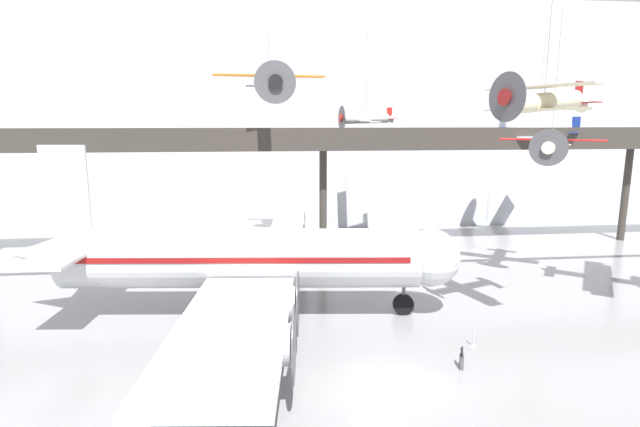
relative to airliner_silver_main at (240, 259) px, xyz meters
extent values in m
plane|color=gray|center=(6.88, -8.92, -3.62)|extent=(260.00, 260.00, 0.00)
cube|color=silver|center=(6.88, 25.95, 8.71)|extent=(140.00, 3.00, 24.65)
cube|color=#38332D|center=(6.88, 14.99, 6.10)|extent=(110.00, 3.20, 0.90)
cube|color=#38332D|center=(6.88, 13.45, 7.10)|extent=(110.00, 0.12, 1.10)
cylinder|color=#38332D|center=(6.88, 15.95, 1.02)|extent=(0.70, 0.70, 9.27)
cylinder|color=#38332D|center=(37.13, 15.95, 1.02)|extent=(0.70, 0.70, 9.27)
cylinder|color=silver|center=(0.13, -0.01, 0.05)|extent=(21.68, 5.61, 3.60)
sphere|color=silver|center=(11.64, -1.11, 0.05)|extent=(3.53, 3.53, 3.53)
cone|color=silver|center=(-11.56, 1.10, 0.32)|extent=(4.98, 3.74, 3.32)
cube|color=maroon|center=(0.13, -0.01, 0.41)|extent=(20.20, 5.54, 0.32)
cube|color=silver|center=(1.69, 8.54, -0.76)|extent=(6.26, 14.12, 0.28)
cube|color=silver|center=(0.06, -8.70, -0.76)|extent=(6.26, 14.12, 0.28)
cylinder|color=silver|center=(2.90, 5.39, -0.71)|extent=(2.65, 1.96, 1.73)
cylinder|color=#4C4C51|center=(4.26, 5.26, -0.71)|extent=(0.37, 3.28, 3.29)
cylinder|color=silver|center=(3.34, 10.03, -0.71)|extent=(2.65, 1.96, 1.73)
cylinder|color=#4C4C51|center=(4.70, 9.90, -0.71)|extent=(0.37, 3.28, 3.29)
cylinder|color=silver|center=(1.83, -5.84, -0.71)|extent=(2.65, 1.96, 1.73)
cylinder|color=#4C4C51|center=(3.20, -5.97, -0.71)|extent=(0.37, 3.28, 3.29)
cylinder|color=silver|center=(1.39, -10.48, -0.71)|extent=(2.65, 1.96, 1.73)
cylinder|color=#4C4C51|center=(2.76, -10.61, -0.71)|extent=(0.37, 3.28, 3.29)
cube|color=silver|center=(-10.12, 0.96, 4.37)|extent=(2.75, 0.46, 5.05)
cube|color=silver|center=(-9.77, 0.93, 0.77)|extent=(3.62, 9.59, 0.20)
cylinder|color=#4C4C51|center=(10.06, -0.95, -2.36)|extent=(0.20, 0.20, 1.21)
cylinder|color=black|center=(10.06, -0.95, -2.97)|extent=(1.33, 0.50, 1.30)
cylinder|color=#4C4C51|center=(0.65, 2.83, -2.36)|extent=(0.20, 0.20, 1.21)
cylinder|color=black|center=(0.65, 2.83, -2.97)|extent=(1.33, 0.50, 1.30)
cylinder|color=#4C4C51|center=(0.11, -2.91, -2.36)|extent=(0.20, 0.20, 1.21)
cylinder|color=black|center=(0.11, -2.91, -2.97)|extent=(1.33, 0.50, 1.30)
cylinder|color=orange|center=(2.04, 8.73, 10.97)|extent=(1.82, 5.56, 1.31)
cone|color=black|center=(2.41, 5.91, 10.88)|extent=(1.12, 1.02, 1.01)
cylinder|color=#4C4C51|center=(2.43, 5.71, 10.87)|extent=(2.91, 0.42, 2.93)
cone|color=orange|center=(1.70, 11.35, 11.06)|extent=(1.14, 1.60, 1.01)
cube|color=orange|center=(2.08, 8.40, 11.51)|extent=(8.31, 2.37, 0.10)
cube|color=black|center=(1.66, 11.68, 11.65)|extent=(0.14, 0.66, 1.35)
cube|color=black|center=(1.66, 11.68, 10.97)|extent=(2.99, 1.03, 0.06)
cylinder|color=slate|center=(2.04, 8.73, 14.00)|extent=(0.04, 0.04, 4.93)
cylinder|color=red|center=(22.29, 4.84, 6.46)|extent=(3.39, 4.41, 0.97)
cone|color=silver|center=(20.94, 2.81, 6.46)|extent=(1.15, 1.13, 0.87)
cylinder|color=#4C4C51|center=(20.84, 2.66, 6.46)|extent=(2.11, 1.43, 2.51)
cone|color=red|center=(23.55, 6.73, 6.46)|extent=(1.38, 1.50, 0.82)
cube|color=red|center=(22.14, 4.60, 6.92)|extent=(6.49, 4.85, 0.10)
cube|color=silver|center=(23.71, 6.97, 7.04)|extent=(0.36, 0.51, 1.16)
cube|color=silver|center=(23.71, 6.97, 6.46)|extent=(2.40, 1.87, 0.06)
cylinder|color=slate|center=(22.29, 4.84, 11.59)|extent=(0.04, 0.04, 9.30)
cylinder|color=silver|center=(10.96, 16.64, 8.41)|extent=(4.29, 1.45, 0.96)
cone|color=red|center=(8.78, 16.34, 8.46)|extent=(0.80, 0.87, 0.78)
cylinder|color=#4C4C51|center=(8.63, 16.32, 8.46)|extent=(0.35, 2.24, 2.26)
cone|color=silver|center=(12.98, 16.93, 8.36)|extent=(1.23, 0.89, 0.76)
cube|color=silver|center=(10.71, 16.61, 8.15)|extent=(1.89, 6.42, 0.10)
cube|color=red|center=(13.24, 16.96, 8.93)|extent=(0.51, 0.13, 1.04)
cube|color=red|center=(13.24, 16.96, 8.41)|extent=(0.82, 2.31, 0.06)
cylinder|color=slate|center=(10.96, 16.64, 12.59)|extent=(0.04, 0.04, 7.50)
cylinder|color=silver|center=(27.53, 16.10, 7.15)|extent=(5.41, 4.56, 1.57)
cone|color=navy|center=(25.11, 17.97, 7.34)|extent=(1.43, 1.45, 1.09)
cylinder|color=#4C4C51|center=(24.94, 18.10, 7.36)|extent=(1.95, 2.51, 3.14)
cone|color=silver|center=(29.79, 14.36, 6.97)|extent=(1.92, 1.81, 1.12)
cube|color=silver|center=(27.25, 16.31, 6.79)|extent=(6.52, 7.85, 0.10)
cube|color=navy|center=(30.07, 14.14, 7.88)|extent=(0.60, 0.48, 1.45)
cube|color=navy|center=(30.07, 14.14, 7.15)|extent=(2.48, 2.92, 0.06)
cylinder|color=slate|center=(27.53, 16.10, 12.02)|extent=(0.04, 0.04, 8.52)
cylinder|color=beige|center=(16.33, -4.24, 9.26)|extent=(4.76, 2.41, 1.34)
cone|color=maroon|center=(14.03, -5.02, 9.46)|extent=(1.00, 1.07, 0.86)
cylinder|color=#4C4C51|center=(13.87, -5.07, 9.47)|extent=(0.84, 2.38, 2.50)
cone|color=beige|center=(18.47, -3.52, 9.07)|extent=(1.50, 1.19, 0.92)
cube|color=beige|center=(16.06, -4.33, 10.03)|extent=(3.31, 7.00, 0.10)
cube|color=beige|center=(16.06, -4.33, 8.87)|extent=(3.31, 7.00, 0.10)
cube|color=maroon|center=(18.74, -3.43, 9.83)|extent=(0.55, 0.24, 1.15)
cube|color=maroon|center=(18.74, -3.43, 9.26)|extent=(1.33, 2.55, 0.06)
cylinder|color=slate|center=(16.33, -4.24, 13.06)|extent=(0.04, 0.04, 6.65)
cylinder|color=#B2B5BA|center=(12.59, -5.70, -3.60)|extent=(0.36, 0.36, 0.04)
cylinder|color=#B2B5BA|center=(12.59, -5.70, -3.10)|extent=(0.07, 0.07, 0.95)
sphere|color=#B2B5BA|center=(12.59, -5.70, -2.59)|extent=(0.10, 0.10, 0.10)
cube|color=#4C4C51|center=(11.05, -7.98, -3.27)|extent=(0.25, 0.43, 0.70)
cube|color=#232326|center=(11.05, -7.98, -2.74)|extent=(0.22, 0.77, 0.73)
camera|label=1|loc=(1.86, -29.67, 8.38)|focal=28.00mm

